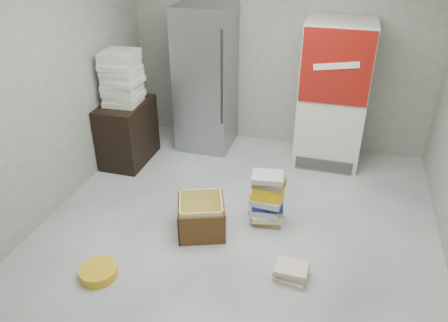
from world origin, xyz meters
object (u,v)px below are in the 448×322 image
object	(u,v)px
steel_fridge	(206,79)
phonebook_stack_main	(267,199)
coke_cooler	(333,95)
cardboard_box	(201,218)
wood_shelf	(128,132)

from	to	relation	value
steel_fridge	phonebook_stack_main	world-z (taller)	steel_fridge
steel_fridge	phonebook_stack_main	distance (m)	2.06
steel_fridge	coke_cooler	xyz separation A→B (m)	(1.65, -0.01, -0.05)
steel_fridge	coke_cooler	world-z (taller)	steel_fridge
coke_cooler	cardboard_box	distance (m)	2.31
cardboard_box	coke_cooler	bearing A→B (deg)	39.67
steel_fridge	cardboard_box	size ratio (longest dim) A/B	3.19
wood_shelf	cardboard_box	size ratio (longest dim) A/B	1.34
wood_shelf	phonebook_stack_main	size ratio (longest dim) A/B	1.37
phonebook_stack_main	coke_cooler	bearing A→B (deg)	68.28
phonebook_stack_main	cardboard_box	distance (m)	0.71
coke_cooler	wood_shelf	world-z (taller)	coke_cooler
steel_fridge	phonebook_stack_main	xyz separation A→B (m)	(1.16, -1.57, -0.66)
wood_shelf	coke_cooler	bearing A→B (deg)	16.28
steel_fridge	coke_cooler	size ratio (longest dim) A/B	1.06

